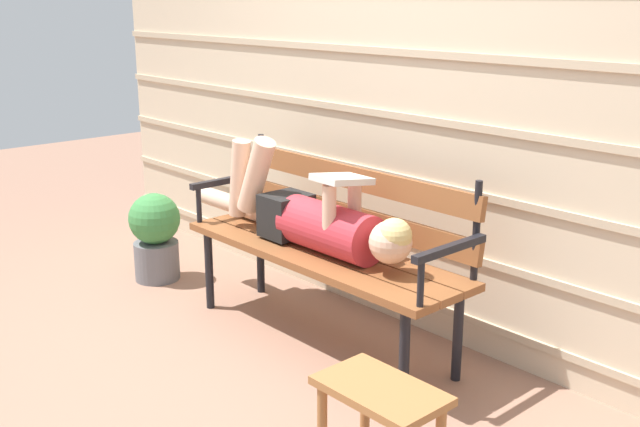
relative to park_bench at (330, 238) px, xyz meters
name	(u,v)px	position (x,y,z in m)	size (l,w,h in m)	color
ground_plane	(293,350)	(0.00, -0.24, -0.51)	(12.00, 12.00, 0.00)	#936B56
house_siding	(395,114)	(0.00, 0.44, 0.56)	(5.09, 0.08, 2.15)	beige
park_bench	(330,238)	(0.00, 0.00, 0.00)	(1.60, 0.47, 0.91)	brown
reclining_person	(311,218)	(-0.06, -0.07, 0.10)	(1.65, 0.26, 0.51)	#B72D38
footstool	(380,407)	(1.00, -0.69, -0.22)	(0.44, 0.27, 0.38)	#9E6638
potted_plant	(155,234)	(-1.29, -0.23, -0.23)	(0.30, 0.30, 0.53)	slate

